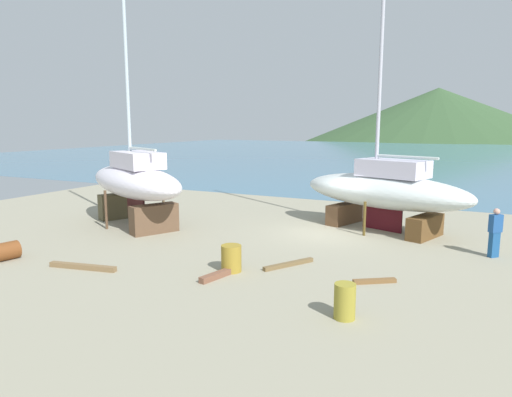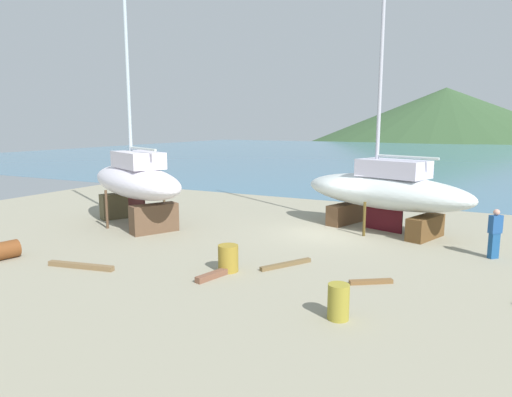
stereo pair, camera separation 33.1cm
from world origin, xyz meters
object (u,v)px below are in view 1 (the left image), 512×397
(barrel_rust_mid, at_px, (5,251))
(barrel_by_slipway, at_px, (231,258))
(sailboat_mid_port, at_px, (135,182))
(sailboat_far_slipway, at_px, (384,190))
(worker, at_px, (495,232))
(barrel_tipped_left, at_px, (345,301))

(barrel_rust_mid, distance_m, barrel_by_slipway, 8.09)
(barrel_rust_mid, bearing_deg, sailboat_mid_port, 86.66)
(sailboat_far_slipway, relative_size, worker, 7.72)
(sailboat_mid_port, height_order, barrel_by_slipway, sailboat_mid_port)
(barrel_tipped_left, distance_m, barrel_by_slipway, 4.68)
(worker, height_order, barrel_rust_mid, worker)
(sailboat_far_slipway, bearing_deg, barrel_tipped_left, 114.85)
(worker, height_order, barrel_tipped_left, worker)
(sailboat_far_slipway, bearing_deg, barrel_rust_mid, 62.80)
(sailboat_far_slipway, xyz_separation_m, worker, (4.38, -2.54, -0.89))
(worker, relative_size, barrel_tipped_left, 2.00)
(worker, bearing_deg, barrel_tipped_left, -69.42)
(sailboat_mid_port, height_order, barrel_tipped_left, sailboat_mid_port)
(sailboat_mid_port, height_order, worker, sailboat_mid_port)
(sailboat_mid_port, relative_size, barrel_tipped_left, 13.81)
(sailboat_mid_port, bearing_deg, barrel_rust_mid, 113.54)
(sailboat_far_slipway, relative_size, barrel_by_slipway, 15.78)
(barrel_rust_mid, height_order, barrel_by_slipway, barrel_by_slipway)
(barrel_by_slipway, bearing_deg, barrel_tipped_left, -24.62)
(worker, bearing_deg, sailboat_mid_port, -129.17)
(sailboat_mid_port, distance_m, barrel_tipped_left, 13.16)
(sailboat_far_slipway, height_order, barrel_tipped_left, sailboat_far_slipway)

